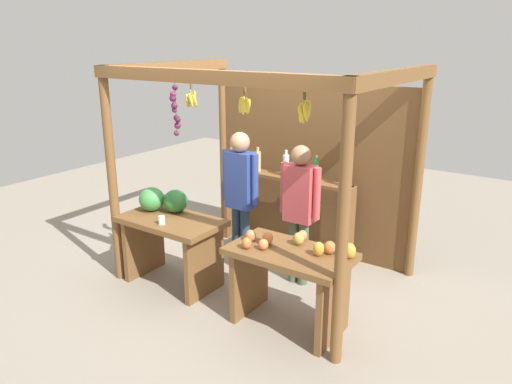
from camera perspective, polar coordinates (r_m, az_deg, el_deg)
ground_plane at (r=5.74m, az=1.11°, el=-9.70°), size 12.00×12.00×0.00m
market_stall at (r=5.61m, az=3.60°, el=4.74°), size 2.83×2.05×2.36m
fruit_counter_left at (r=5.46m, az=-10.07°, el=-4.01°), size 1.14×0.64×1.04m
fruit_counter_right at (r=4.59m, az=4.01°, el=-9.12°), size 1.16×0.64×0.91m
bottle_shelf_unit at (r=6.11m, az=3.43°, el=-0.09°), size 1.81×0.22×1.33m
vendor_man at (r=5.56m, az=-1.84°, el=0.34°), size 0.48×0.22×1.64m
vendor_woman at (r=5.26m, az=5.11°, el=-1.30°), size 0.48×0.21×1.57m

